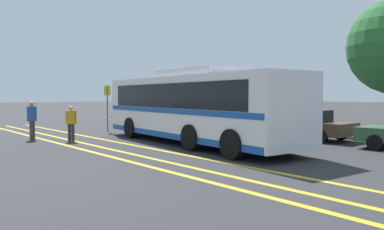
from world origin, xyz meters
TOP-DOWN VIEW (x-y plane):
  - ground_plane at (0.00, 0.00)m, footprint 220.00×220.00m
  - lane_strip_0 at (-1.07, -2.57)m, footprint 31.26×0.20m
  - lane_strip_1 at (-1.07, -3.87)m, footprint 31.26×0.20m
  - lane_strip_2 at (-1.07, -4.72)m, footprint 31.26×0.20m
  - curb_strip at (-1.07, 6.44)m, footprint 39.26×0.36m
  - transit_bus at (-1.06, -0.37)m, footprint 11.75×3.69m
  - parked_car_0 at (-11.14, 4.60)m, footprint 4.74×2.15m
  - parked_car_1 at (-5.26, 4.58)m, footprint 4.67×2.16m
  - parked_car_2 at (1.07, 4.86)m, footprint 4.63×2.00m
  - pedestrian_0 at (-5.37, -3.96)m, footprint 0.46×0.44m
  - pedestrian_1 at (-7.13, -5.12)m, footprint 0.42×0.47m
  - bus_stop_sign at (-8.53, -0.46)m, footprint 0.07×0.40m

SIDE VIEW (x-z plane):
  - ground_plane at x=0.00m, z-range 0.00..0.00m
  - lane_strip_0 at x=-1.07m, z-range 0.00..0.01m
  - lane_strip_1 at x=-1.07m, z-range 0.00..0.01m
  - lane_strip_2 at x=-1.07m, z-range 0.00..0.01m
  - curb_strip at x=-1.07m, z-range 0.00..0.15m
  - parked_car_2 at x=1.07m, z-range 0.01..1.40m
  - parked_car_0 at x=-11.14m, z-range 0.01..1.49m
  - parked_car_1 at x=-5.26m, z-range -0.01..1.58m
  - pedestrian_0 at x=-5.37m, z-range 0.10..1.71m
  - pedestrian_1 at x=-7.13m, z-range 0.13..1.94m
  - transit_bus at x=-1.06m, z-range 0.06..3.21m
  - bus_stop_sign at x=-8.53m, z-range 0.34..3.03m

